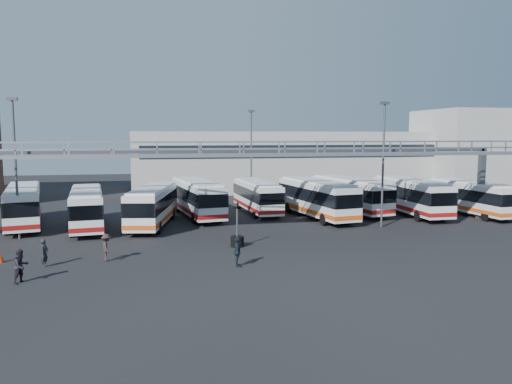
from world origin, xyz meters
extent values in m
plane|color=black|center=(0.00, 0.00, 0.00)|extent=(140.00, 140.00, 0.00)
cube|color=#96999E|center=(0.00, 5.00, 6.10)|extent=(50.00, 1.80, 0.22)
cube|color=#96999E|center=(0.00, 4.15, 7.05)|extent=(50.00, 0.10, 0.10)
cube|color=#96999E|center=(0.00, 5.85, 7.05)|extent=(50.00, 0.10, 0.10)
cube|color=#4C4F54|center=(0.00, 9.00, 6.30)|extent=(45.00, 0.50, 0.35)
cube|color=#9E9E99|center=(12.00, 38.00, 4.00)|extent=(42.00, 14.00, 8.00)
cube|color=#B2B2AD|center=(38.00, 32.00, 5.50)|extent=(14.00, 12.00, 11.00)
cylinder|color=#4C4F54|center=(-16.00, 8.00, 5.00)|extent=(0.18, 0.18, 10.00)
cube|color=#4C4F54|center=(-16.00, 8.00, 10.10)|extent=(0.70, 0.35, 0.22)
cylinder|color=#4C4F54|center=(12.00, 7.00, 5.00)|extent=(0.18, 0.18, 10.00)
cube|color=#4C4F54|center=(12.00, 7.00, 10.10)|extent=(0.70, 0.35, 0.22)
cylinder|color=#4C4F54|center=(4.00, 22.00, 5.00)|extent=(0.18, 0.18, 10.00)
cube|color=#4C4F54|center=(4.00, 22.00, 10.10)|extent=(0.70, 0.35, 0.22)
cube|color=silver|center=(-16.89, 13.19, 1.82)|extent=(4.64, 11.24, 2.74)
cube|color=black|center=(-16.89, 13.19, 2.14)|extent=(4.71, 11.31, 1.10)
cube|color=maroon|center=(-16.89, 13.19, 0.85)|extent=(4.70, 11.30, 0.35)
cube|color=silver|center=(-16.89, 13.19, 3.27)|extent=(4.17, 10.12, 0.16)
cylinder|color=black|center=(-17.29, 9.53, 0.50)|extent=(0.49, 1.04, 1.00)
cylinder|color=black|center=(-15.09, 9.98, 0.50)|extent=(0.49, 1.04, 1.00)
cylinder|color=black|center=(-18.70, 16.40, 0.50)|extent=(0.49, 1.04, 1.00)
cylinder|color=black|center=(-16.49, 16.85, 0.50)|extent=(0.49, 1.04, 1.00)
cube|color=silver|center=(-11.65, 11.24, 1.74)|extent=(3.58, 10.69, 2.62)
cube|color=black|center=(-11.65, 11.24, 2.05)|extent=(3.65, 10.75, 1.05)
cube|color=maroon|center=(-11.65, 11.24, 0.81)|extent=(3.64, 10.74, 0.33)
cube|color=silver|center=(-11.65, 11.24, 3.13)|extent=(3.22, 9.62, 0.15)
cylinder|color=black|center=(-12.33, 7.79, 0.48)|extent=(0.39, 0.98, 0.95)
cylinder|color=black|center=(-10.20, 8.03, 0.48)|extent=(0.39, 0.98, 0.95)
cylinder|color=black|center=(-13.11, 14.45, 0.48)|extent=(0.39, 0.98, 0.95)
cylinder|color=black|center=(-10.98, 14.70, 0.48)|extent=(0.39, 0.98, 0.95)
cube|color=silver|center=(-6.43, 11.35, 1.78)|extent=(4.39, 10.97, 2.68)
cube|color=black|center=(-6.43, 11.35, 2.09)|extent=(4.46, 11.04, 1.07)
cube|color=#DB5014|center=(-6.43, 11.35, 0.83)|extent=(4.45, 11.03, 0.34)
cube|color=silver|center=(-6.43, 11.35, 3.19)|extent=(3.95, 9.87, 0.16)
cylinder|color=black|center=(-8.15, 8.19, 0.49)|extent=(0.47, 1.01, 0.97)
cylinder|color=black|center=(-5.99, 7.78, 0.49)|extent=(0.47, 1.01, 0.97)
cylinder|color=black|center=(-6.87, 14.92, 0.49)|extent=(0.47, 1.01, 0.97)
cylinder|color=black|center=(-4.71, 14.51, 0.49)|extent=(0.47, 1.01, 0.97)
cube|color=silver|center=(-2.42, 15.14, 1.84)|extent=(4.23, 11.36, 2.78)
cube|color=black|center=(-2.42, 15.14, 2.17)|extent=(4.30, 11.43, 1.11)
cube|color=maroon|center=(-2.42, 15.14, 0.86)|extent=(4.28, 11.42, 0.35)
cube|color=silver|center=(-2.42, 15.14, 3.31)|extent=(3.80, 10.23, 0.16)
cylinder|color=black|center=(-2.99, 11.45, 0.50)|extent=(0.46, 1.04, 1.01)
cylinder|color=black|center=(-0.73, 11.81, 0.50)|extent=(0.46, 1.04, 1.01)
cylinder|color=black|center=(-4.10, 18.47, 0.50)|extent=(0.46, 1.04, 1.01)
cylinder|color=black|center=(-1.84, 18.83, 0.50)|extent=(0.46, 1.04, 1.01)
cube|color=silver|center=(3.50, 16.54, 1.69)|extent=(2.99, 10.30, 2.54)
cube|color=black|center=(3.50, 16.54, 1.99)|extent=(3.05, 10.36, 1.02)
cube|color=maroon|center=(3.50, 16.54, 0.79)|extent=(3.04, 10.35, 0.32)
cube|color=silver|center=(3.50, 16.54, 3.03)|extent=(2.69, 9.27, 0.15)
cylinder|color=black|center=(2.69, 13.23, 0.46)|extent=(0.34, 0.94, 0.92)
cylinder|color=black|center=(4.75, 13.37, 0.46)|extent=(0.34, 0.94, 0.92)
cylinder|color=black|center=(2.25, 19.72, 0.46)|extent=(0.34, 0.94, 0.92)
cylinder|color=black|center=(4.31, 19.86, 0.46)|extent=(0.34, 0.94, 0.92)
cube|color=silver|center=(8.21, 12.43, 1.87)|extent=(4.28, 11.56, 2.82)
cube|color=black|center=(8.21, 12.43, 2.21)|extent=(4.34, 11.63, 1.13)
cube|color=#DB5014|center=(8.21, 12.43, 0.87)|extent=(4.33, 11.62, 0.36)
cube|color=silver|center=(8.21, 12.43, 3.37)|extent=(3.85, 10.40, 0.16)
cylinder|color=black|center=(7.61, 8.68, 0.51)|extent=(0.46, 1.06, 1.03)
cylinder|color=black|center=(9.91, 9.04, 0.51)|extent=(0.46, 1.06, 1.03)
cylinder|color=black|center=(6.50, 15.83, 0.51)|extent=(0.46, 1.06, 1.03)
cylinder|color=black|center=(8.80, 16.18, 0.51)|extent=(0.46, 1.06, 1.03)
cube|color=silver|center=(12.37, 14.85, 1.84)|extent=(4.50, 11.37, 2.77)
cube|color=black|center=(12.37, 14.85, 2.17)|extent=(4.57, 11.44, 1.11)
cube|color=maroon|center=(12.37, 14.85, 0.86)|extent=(4.56, 11.43, 0.35)
cube|color=silver|center=(12.37, 14.85, 3.31)|extent=(4.05, 10.23, 0.16)
cylinder|color=black|center=(11.89, 11.16, 0.50)|extent=(0.48, 1.05, 1.01)
cylinder|color=black|center=(14.14, 11.57, 0.50)|extent=(0.48, 1.05, 1.01)
cylinder|color=black|center=(10.60, 18.14, 0.50)|extent=(0.48, 1.05, 1.01)
cylinder|color=black|center=(12.84, 18.55, 0.50)|extent=(0.48, 1.05, 1.01)
cube|color=silver|center=(17.52, 12.38, 1.85)|extent=(2.59, 11.17, 2.79)
cube|color=black|center=(17.52, 12.38, 2.18)|extent=(2.65, 11.23, 1.12)
cube|color=maroon|center=(17.52, 12.38, 0.86)|extent=(2.64, 11.22, 0.35)
cube|color=silver|center=(17.52, 12.38, 3.33)|extent=(2.33, 10.05, 0.16)
cylinder|color=black|center=(16.35, 8.82, 0.51)|extent=(0.31, 1.02, 1.01)
cylinder|color=black|center=(18.65, 8.81, 0.51)|extent=(0.31, 1.02, 1.01)
cylinder|color=black|center=(16.39, 15.96, 0.51)|extent=(0.31, 1.02, 1.01)
cylinder|color=black|center=(18.68, 15.95, 0.51)|extent=(0.31, 1.02, 1.01)
cube|color=silver|center=(23.08, 11.20, 1.73)|extent=(3.17, 10.56, 2.60)
cube|color=black|center=(23.08, 11.20, 2.03)|extent=(3.23, 10.62, 1.04)
cube|color=#DB5014|center=(23.08, 11.20, 0.80)|extent=(3.22, 10.61, 0.33)
cube|color=silver|center=(23.08, 11.20, 3.10)|extent=(2.85, 9.50, 0.15)
cylinder|color=black|center=(22.28, 7.80, 0.47)|extent=(0.36, 0.97, 0.95)
cylinder|color=black|center=(24.39, 7.97, 0.47)|extent=(0.36, 0.97, 0.95)
cylinder|color=black|center=(21.76, 14.44, 0.47)|extent=(0.36, 0.97, 0.95)
cylinder|color=black|center=(23.88, 14.60, 0.47)|extent=(0.36, 0.97, 0.95)
imported|color=#21232A|center=(-12.50, -0.71, 0.81)|extent=(0.54, 0.68, 1.63)
imported|color=black|center=(-13.00, -3.80, 0.87)|extent=(1.04, 1.08, 1.75)
imported|color=#322123|center=(-9.13, -0.08, 0.83)|extent=(0.83, 1.18, 1.67)
imported|color=black|center=(-1.64, -2.90, 0.85)|extent=(0.50, 1.03, 1.70)
cone|color=red|center=(-15.33, 0.82, 0.37)|extent=(0.57, 0.57, 0.73)
cylinder|color=black|center=(-0.81, 2.22, 0.13)|extent=(0.90, 0.90, 0.22)
cylinder|color=black|center=(-0.81, 2.22, 0.37)|extent=(0.90, 0.90, 0.22)
cylinder|color=black|center=(-0.81, 2.22, 0.60)|extent=(0.90, 0.90, 0.22)
cylinder|color=#4C4F54|center=(-0.81, 2.22, 1.29)|extent=(0.13, 0.13, 2.59)
camera|label=1|loc=(-6.19, -30.58, 7.52)|focal=35.00mm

